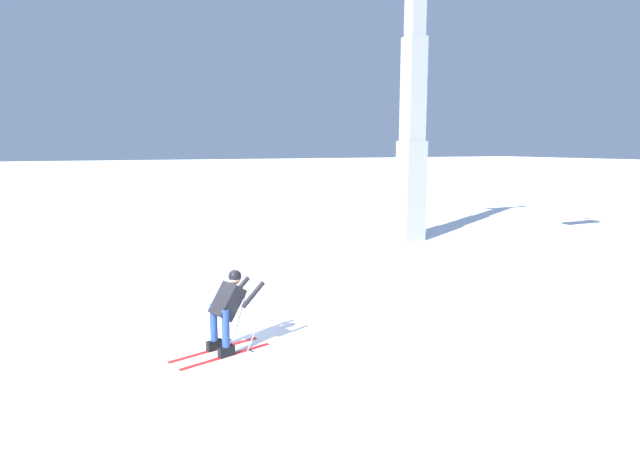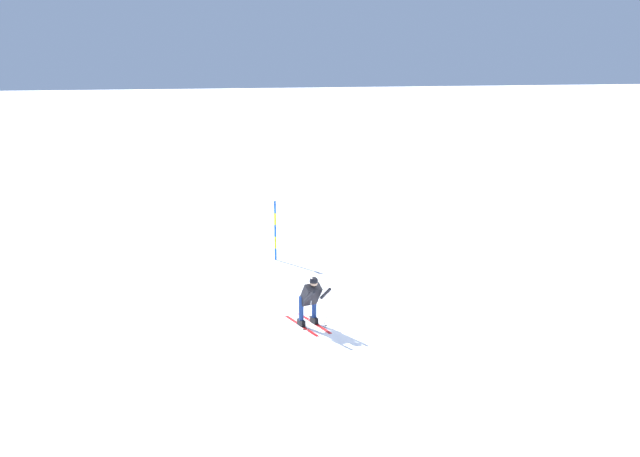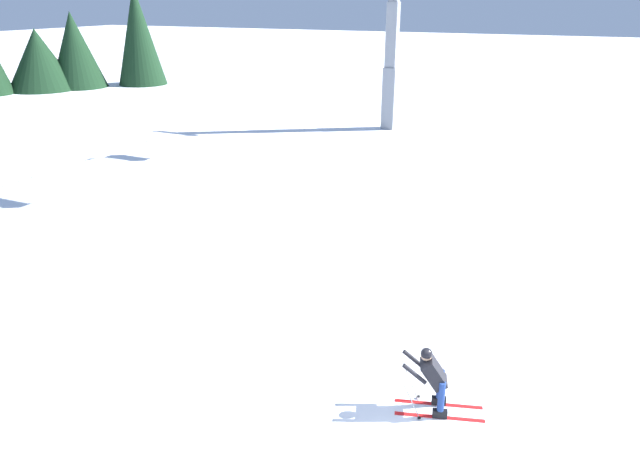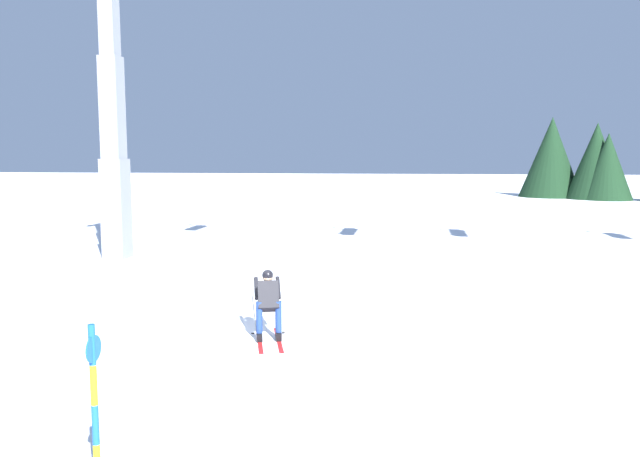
{
  "view_description": "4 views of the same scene",
  "coord_description": "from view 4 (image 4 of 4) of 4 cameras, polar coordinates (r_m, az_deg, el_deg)",
  "views": [
    {
      "loc": [
        9.45,
        -2.07,
        3.49
      ],
      "look_at": [
        0.13,
        2.22,
        1.91
      ],
      "focal_mm": 30.3,
      "sensor_mm": 36.0,
      "label": 1
    },
    {
      "loc": [
        4.62,
        18.07,
        6.99
      ],
      "look_at": [
        0.73,
        1.19,
        2.86
      ],
      "focal_mm": 41.75,
      "sensor_mm": 36.0,
      "label": 2
    },
    {
      "loc": [
        -8.48,
        -1.66,
        7.53
      ],
      "look_at": [
        1.37,
        2.88,
        3.17
      ],
      "focal_mm": 32.34,
      "sensor_mm": 36.0,
      "label": 3
    },
    {
      "loc": [
        3.73,
        -11.8,
        3.7
      ],
      "look_at": [
        1.72,
        0.85,
        2.22
      ],
      "focal_mm": 34.54,
      "sensor_mm": 36.0,
      "label": 4
    }
  ],
  "objects": [
    {
      "name": "ground_plane",
      "position": [
        12.92,
        -8.3,
        -10.14
      ],
      "size": [
        260.0,
        260.0,
        0.0
      ],
      "primitive_type": "plane",
      "color": "white"
    },
    {
      "name": "skier_carving_main",
      "position": [
        12.71,
        -4.82,
        -6.64
      ],
      "size": [
        1.04,
        1.78,
        1.53
      ],
      "color": "red",
      "rests_on": "ground_plane"
    },
    {
      "name": "lift_tower_near",
      "position": [
        23.81,
        -18.63,
        8.84
      ],
      "size": [
        0.83,
        2.92,
        11.53
      ],
      "color": "gray",
      "rests_on": "ground_plane"
    },
    {
      "name": "trail_marker_pole",
      "position": [
        6.83,
        -20.1,
        -16.07
      ],
      "size": [
        0.07,
        0.28,
        2.07
      ],
      "color": "blue",
      "rests_on": "ground_plane"
    }
  ]
}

